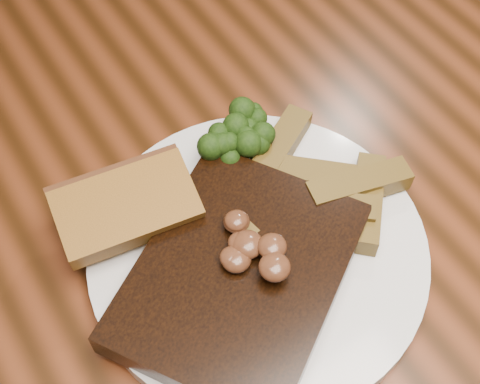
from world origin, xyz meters
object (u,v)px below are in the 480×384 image
at_px(dining_table, 261,269).
at_px(garlic_bread, 130,221).
at_px(steak, 239,277).
at_px(potato_wedges, 327,189).
at_px(plate, 258,253).

relative_size(dining_table, garlic_bread, 15.43).
bearing_deg(dining_table, steak, -139.85).
relative_size(steak, garlic_bread, 1.75).
bearing_deg(steak, potato_wedges, -16.77).
distance_m(steak, garlic_bread, 0.10).
height_order(dining_table, garlic_bread, garlic_bread).
bearing_deg(garlic_bread, dining_table, -13.71).
bearing_deg(steak, dining_table, 8.11).
height_order(dining_table, plate, plate).
bearing_deg(garlic_bread, potato_wedges, -12.85).
xyz_separation_m(steak, garlic_bread, (-0.04, 0.09, -0.00)).
distance_m(plate, potato_wedges, 0.07).
xyz_separation_m(dining_table, steak, (-0.05, -0.04, 0.12)).
height_order(steak, garlic_bread, steak).
height_order(dining_table, steak, steak).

